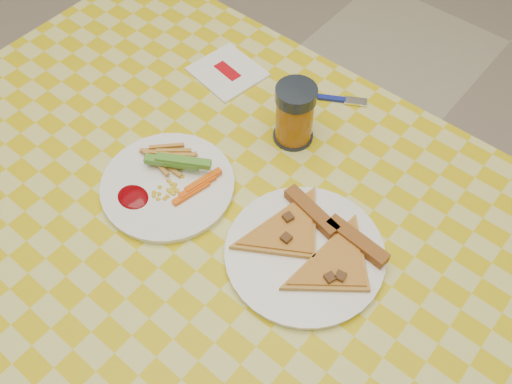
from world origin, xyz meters
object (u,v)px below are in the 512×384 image
at_px(plate_left, 168,186).
at_px(plate_right, 305,254).
at_px(drink_glass, 295,115).
at_px(table, 219,234).

bearing_deg(plate_left, plate_right, 9.41).
distance_m(plate_right, drink_glass, 0.26).
distance_m(table, plate_left, 0.13).
bearing_deg(plate_right, plate_left, -170.59).
relative_size(table, plate_right, 5.01).
relative_size(table, plate_left, 5.54).
xyz_separation_m(table, plate_right, (0.17, 0.03, 0.08)).
height_order(table, plate_right, plate_right).
distance_m(plate_left, drink_glass, 0.26).
relative_size(plate_left, plate_right, 0.91).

